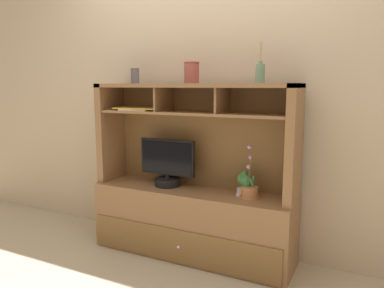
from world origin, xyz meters
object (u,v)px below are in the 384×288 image
at_px(potted_fern, 244,184).
at_px(magazine_stack_left, 139,109).
at_px(potted_orchid, 249,191).
at_px(diffuser_bottle, 260,73).
at_px(media_console, 192,204).
at_px(accent_vase, 192,72).
at_px(ceramic_vase, 135,76).
at_px(tv_monitor, 167,166).

bearing_deg(potted_fern, magazine_stack_left, -176.11).
bearing_deg(magazine_stack_left, potted_orchid, 1.59).
relative_size(potted_orchid, potted_fern, 2.14).
bearing_deg(diffuser_bottle, media_console, 179.62).
bearing_deg(accent_vase, media_console, 90.00).
relative_size(media_console, accent_vase, 9.85).
distance_m(diffuser_bottle, ceramic_vase, 1.03).
distance_m(potted_orchid, accent_vase, 0.96).
bearing_deg(tv_monitor, media_console, -0.08).
xyz_separation_m(tv_monitor, magazine_stack_left, (-0.23, -0.04, 0.45)).
distance_m(potted_orchid, diffuser_bottle, 0.83).
height_order(potted_fern, ceramic_vase, ceramic_vase).
bearing_deg(tv_monitor, accent_vase, -3.46).
height_order(tv_monitor, magazine_stack_left, magazine_stack_left).
xyz_separation_m(media_console, magazine_stack_left, (-0.45, -0.04, 0.73)).
bearing_deg(accent_vase, ceramic_vase, 178.19).
distance_m(media_console, diffuser_bottle, 1.12).
bearing_deg(diffuser_bottle, magazine_stack_left, -177.67).
height_order(potted_orchid, diffuser_bottle, diffuser_bottle).
xyz_separation_m(media_console, diffuser_bottle, (0.51, -0.00, 1.00)).
distance_m(tv_monitor, potted_orchid, 0.69).
xyz_separation_m(tv_monitor, ceramic_vase, (-0.29, 0.00, 0.71)).
bearing_deg(tv_monitor, diffuser_bottle, -0.29).
height_order(media_console, magazine_stack_left, media_console).
height_order(diffuser_bottle, ceramic_vase, diffuser_bottle).
distance_m(potted_fern, diffuser_bottle, 0.80).
distance_m(potted_fern, accent_vase, 0.90).
distance_m(media_console, potted_orchid, 0.49).
bearing_deg(ceramic_vase, media_console, -0.35).
bearing_deg(diffuser_bottle, potted_fern, 168.96).
height_order(media_console, potted_orchid, media_console).
distance_m(magazine_stack_left, accent_vase, 0.53).
bearing_deg(ceramic_vase, potted_orchid, -1.20).
relative_size(media_console, tv_monitor, 3.36).
relative_size(tv_monitor, diffuser_bottle, 1.70).
bearing_deg(ceramic_vase, tv_monitor, -0.56).
xyz_separation_m(diffuser_bottle, accent_vase, (-0.51, -0.01, 0.01)).
relative_size(media_console, potted_fern, 8.87).
xyz_separation_m(tv_monitor, accent_vase, (0.22, -0.01, 0.73)).
bearing_deg(potted_fern, accent_vase, -175.94).
height_order(potted_orchid, magazine_stack_left, magazine_stack_left).
bearing_deg(ceramic_vase, magazine_stack_left, -37.69).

